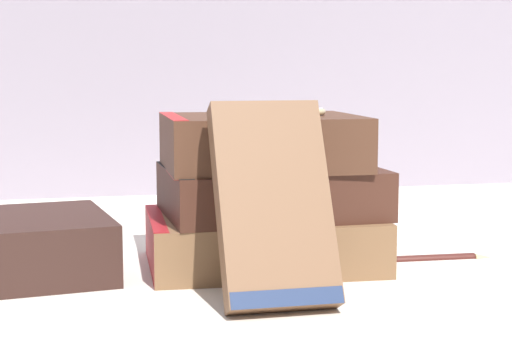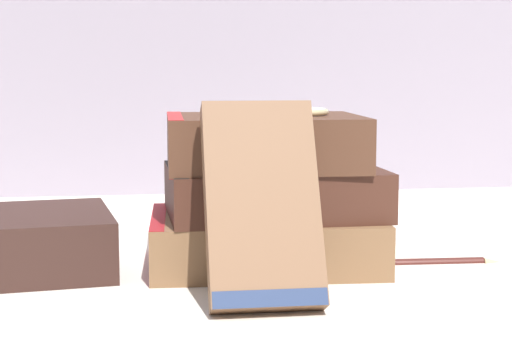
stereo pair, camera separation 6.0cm
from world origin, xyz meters
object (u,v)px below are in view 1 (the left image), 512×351
book_flat_bottom (256,240)px  book_flat_middle (265,191)px  pocket_watch (297,111)px  book_leaning_front (274,211)px  reading_glasses (194,232)px  book_flat_top (256,142)px  fountain_pen (416,256)px

book_flat_bottom → book_flat_middle: bearing=10.8°
book_flat_middle → pocket_watch: 0.07m
book_leaning_front → reading_glasses: size_ratio=1.45×
book_flat_middle → book_flat_top: book_flat_top is taller
book_flat_middle → reading_glasses: bearing=103.3°
fountain_pen → book_flat_middle: bearing=175.7°
book_leaning_front → fountain_pen: (0.16, 0.10, -0.06)m
book_flat_bottom → fountain_pen: 0.14m
fountain_pen → reading_glasses: bearing=138.8°
book_flat_middle → fountain_pen: size_ratio=1.26×
book_leaning_front → pocket_watch: bearing=67.0°
pocket_watch → fountain_pen: bearing=-6.9°
book_flat_middle → reading_glasses: book_flat_middle is taller
book_leaning_front → pocket_watch: size_ratio=2.79×
book_flat_bottom → fountain_pen: size_ratio=1.40×
book_leaning_front → reading_glasses: book_leaning_front is taller
book_flat_bottom → book_flat_top: book_flat_top is taller
book_flat_middle → book_leaning_front: size_ratio=1.24×
book_leaning_front → pocket_watch: (0.05, 0.12, 0.06)m
book_flat_middle → fountain_pen: bearing=-8.1°
book_flat_top → book_leaning_front: 0.12m
book_flat_bottom → book_leaning_front: size_ratio=1.38×
book_leaning_front → fountain_pen: size_ratio=1.02×
book_flat_top → pocket_watch: 0.04m
fountain_pen → pocket_watch: bearing=175.7°
pocket_watch → book_flat_middle: bearing=173.2°
book_flat_bottom → reading_glasses: 0.15m
pocket_watch → reading_glasses: bearing=113.3°
fountain_pen → book_flat_bottom: bearing=176.5°
book_leaning_front → reading_glasses: bearing=93.5°
book_flat_top → reading_glasses: (-0.03, 0.15, -0.11)m
book_flat_middle → pocket_watch: (0.03, -0.00, 0.07)m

